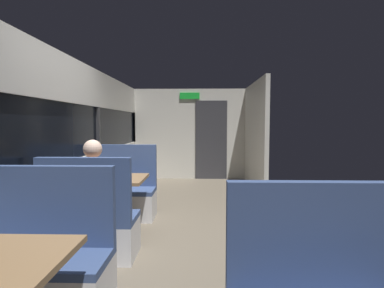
{
  "coord_description": "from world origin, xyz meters",
  "views": [
    {
      "loc": [
        0.26,
        -3.58,
        1.44
      ],
      "look_at": [
        0.11,
        2.34,
        1.02
      ],
      "focal_mm": 28.34,
      "sensor_mm": 36.0,
      "label": 1
    }
  ],
  "objects_px": {
    "bench_near_window_facing_entry": "(47,270)",
    "bench_mid_window_facing_entry": "(124,196)",
    "seated_passenger": "(93,207)",
    "bench_mid_window_facing_end": "(91,228)",
    "dining_table_mid_window": "(110,185)"
  },
  "relations": [
    {
      "from": "bench_near_window_facing_entry",
      "to": "bench_mid_window_facing_entry",
      "type": "bearing_deg",
      "value": 90.0
    },
    {
      "from": "bench_near_window_facing_entry",
      "to": "seated_passenger",
      "type": "xyz_separation_m",
      "value": [
        0.0,
        1.0,
        0.21
      ]
    },
    {
      "from": "dining_table_mid_window",
      "to": "seated_passenger",
      "type": "xyz_separation_m",
      "value": [
        0.0,
        -0.63,
        -0.1
      ]
    },
    {
      "from": "bench_mid_window_facing_end",
      "to": "seated_passenger",
      "type": "distance_m",
      "value": 0.22
    },
    {
      "from": "bench_mid_window_facing_end",
      "to": "bench_mid_window_facing_entry",
      "type": "bearing_deg",
      "value": 90.0
    },
    {
      "from": "bench_near_window_facing_entry",
      "to": "bench_mid_window_facing_entry",
      "type": "height_order",
      "value": "same"
    },
    {
      "from": "bench_mid_window_facing_entry",
      "to": "seated_passenger",
      "type": "xyz_separation_m",
      "value": [
        0.0,
        -1.33,
        0.21
      ]
    },
    {
      "from": "dining_table_mid_window",
      "to": "bench_mid_window_facing_end",
      "type": "relative_size",
      "value": 0.82
    },
    {
      "from": "seated_passenger",
      "to": "bench_mid_window_facing_entry",
      "type": "bearing_deg",
      "value": 90.0
    },
    {
      "from": "bench_near_window_facing_entry",
      "to": "seated_passenger",
      "type": "relative_size",
      "value": 0.87
    },
    {
      "from": "bench_near_window_facing_entry",
      "to": "seated_passenger",
      "type": "distance_m",
      "value": 1.02
    },
    {
      "from": "bench_mid_window_facing_entry",
      "to": "seated_passenger",
      "type": "distance_m",
      "value": 1.34
    },
    {
      "from": "bench_mid_window_facing_end",
      "to": "bench_mid_window_facing_entry",
      "type": "xyz_separation_m",
      "value": [
        0.0,
        1.4,
        0.0
      ]
    },
    {
      "from": "bench_near_window_facing_entry",
      "to": "dining_table_mid_window",
      "type": "relative_size",
      "value": 1.22
    },
    {
      "from": "dining_table_mid_window",
      "to": "seated_passenger",
      "type": "height_order",
      "value": "seated_passenger"
    }
  ]
}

